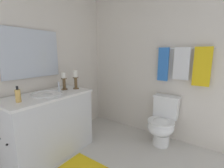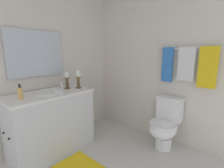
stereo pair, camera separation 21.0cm
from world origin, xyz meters
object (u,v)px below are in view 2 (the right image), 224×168
(candle_holder_short, at_px, (67,80))
(toilet, at_px, (165,124))
(soap_bottle, at_px, (20,93))
(towel_bar, at_px, (188,48))
(towel_near_vanity, at_px, (167,65))
(candle_holder_tall, at_px, (78,79))
(vanity_cabinet, at_px, (52,122))
(sink_basin, at_px, (50,95))
(towel_center, at_px, (186,64))
(mirror, at_px, (37,54))
(towel_near_corner, at_px, (208,68))

(candle_holder_short, relative_size, toilet, 0.34)
(toilet, bearing_deg, soap_bottle, -127.23)
(towel_bar, xyz_separation_m, towel_near_vanity, (-0.27, -0.02, -0.24))
(candle_holder_tall, distance_m, soap_bottle, 0.83)
(vanity_cabinet, relative_size, sink_basin, 2.82)
(towel_near_vanity, height_order, towel_center, same)
(mirror, xyz_separation_m, towel_near_corner, (1.90, 1.33, -0.17))
(sink_basin, bearing_deg, towel_center, 44.43)
(soap_bottle, xyz_separation_m, towel_center, (1.30, 1.71, 0.31))
(vanity_cabinet, bearing_deg, soap_bottle, -82.17)
(towel_near_vanity, bearing_deg, mirror, -135.85)
(candle_holder_short, bearing_deg, sink_basin, -83.35)
(candle_holder_tall, bearing_deg, vanity_cabinet, -98.03)
(sink_basin, bearing_deg, mirror, -179.80)
(mirror, relative_size, candle_holder_short, 3.14)
(toilet, relative_size, towel_center, 1.59)
(candle_holder_tall, xyz_separation_m, soap_bottle, (-0.01, -0.82, -0.07))
(soap_bottle, bearing_deg, candle_holder_short, 97.29)
(towel_bar, bearing_deg, soap_bottle, -127.10)
(vanity_cabinet, xyz_separation_m, toilet, (1.19, 1.13, -0.07))
(soap_bottle, height_order, towel_near_vanity, towel_near_vanity)
(soap_bottle, bearing_deg, vanity_cabinet, 97.83)
(vanity_cabinet, distance_m, towel_near_vanity, 1.89)
(mirror, xyz_separation_m, candle_holder_tall, (0.34, 0.45, -0.38))
(toilet, bearing_deg, vanity_cabinet, -136.65)
(soap_bottle, xyz_separation_m, towel_near_vanity, (1.04, 1.71, 0.29))
(mirror, xyz_separation_m, soap_bottle, (0.33, -0.38, -0.45))
(toilet, relative_size, towel_near_vanity, 1.46)
(towel_bar, bearing_deg, candle_holder_short, -143.27)
(soap_bottle, bearing_deg, towel_bar, 52.90)
(candle_holder_short, height_order, towel_bar, towel_bar)
(candle_holder_short, bearing_deg, towel_near_corner, 31.62)
(towel_bar, bearing_deg, sink_basin, -135.18)
(toilet, bearing_deg, towel_near_vanity, 116.71)
(vanity_cabinet, height_order, candle_holder_short, candle_holder_short)
(toilet, bearing_deg, candle_holder_tall, -148.99)
(sink_basin, relative_size, towel_near_corner, 0.75)
(vanity_cabinet, relative_size, toilet, 1.51)
(candle_holder_tall, xyz_separation_m, towel_near_vanity, (1.03, 0.88, 0.21))
(candle_holder_short, xyz_separation_m, towel_center, (1.39, 1.02, 0.25))
(candle_holder_short, bearing_deg, towel_center, 36.25)
(mirror, xyz_separation_m, toilet, (1.47, 1.12, -1.02))
(sink_basin, bearing_deg, candle_holder_tall, 81.96)
(mirror, xyz_separation_m, towel_bar, (1.63, 1.35, 0.08))
(candle_holder_short, distance_m, soap_bottle, 0.69)
(sink_basin, xyz_separation_m, candle_holder_short, (-0.04, 0.31, 0.17))
(mirror, relative_size, towel_near_corner, 1.47)
(towel_bar, height_order, towel_center, towel_center)
(candle_holder_tall, bearing_deg, soap_bottle, -90.79)
(soap_bottle, bearing_deg, towel_near_vanity, 58.68)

